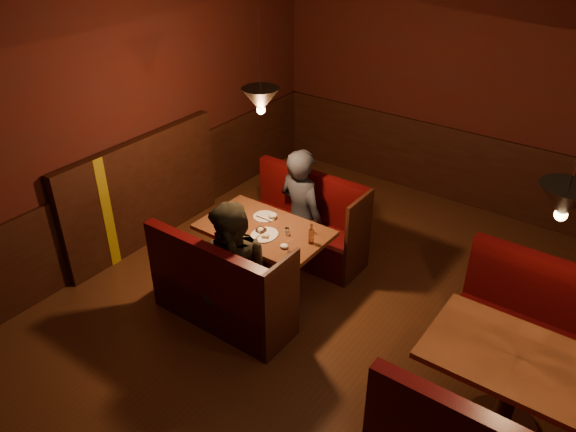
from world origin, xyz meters
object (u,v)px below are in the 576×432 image
Objects in this scene: main_table at (266,242)px; second_table at (514,376)px; main_bench_near at (220,297)px; diner_a at (301,191)px; second_bench_far at (540,339)px; main_bench_far at (307,230)px; diner_b at (233,252)px.

main_table is 0.98× the size of second_table.
main_bench_near is 1.51m from diner_a.
main_table is 0.78m from main_bench_near.
second_bench_far is (2.65, 1.17, 0.02)m from main_bench_near.
main_bench_near is (0.00, -1.48, 0.00)m from main_bench_far.
main_table is 0.91× the size of main_bench_near.
diner_a is (-2.65, 1.04, 0.28)m from second_table.
second_bench_far is at bearing -6.68° from main_bench_far.
diner_b is (-2.52, -1.07, 0.49)m from second_bench_far.
main_table is 2.70m from second_bench_far.
diner_a is at bearing -118.18° from main_bench_far.
second_table is 0.80× the size of diner_a.
second_bench_far reaches higher than second_table.
diner_b reaches higher than main_bench_far.
diner_b is (0.16, -1.32, -0.01)m from diner_a.
diner_a is (-0.02, 0.67, 0.30)m from main_table.
diner_b is (0.14, -0.64, 0.28)m from main_table.
main_bench_near is 0.86× the size of diner_a.
main_table is at bearing 93.24° from diner_b.
second_table is 2.86m from diner_a.
main_table is 0.74m from diner_a.
diner_a is (-2.68, 0.24, 0.50)m from second_bench_far.
main_bench_far reaches higher than second_table.
diner_a reaches higher than main_bench_near.
main_bench_far is 1.00× the size of main_bench_near.
diner_a reaches higher than second_table.
diner_b is (0.12, 0.10, 0.51)m from main_bench_near.
main_bench_near is 0.98× the size of second_bench_far.
second_table is 2.52m from diner_b.
main_table is at bearing -170.79° from second_bench_far.
main_bench_near is (0.01, -0.74, -0.23)m from main_table.
main_table is at bearing 102.45° from diner_a.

